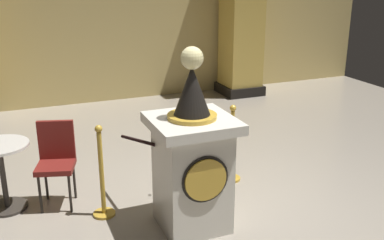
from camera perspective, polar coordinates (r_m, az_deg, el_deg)
The scene contains 9 objects.
ground_plane at distance 5.15m, azimuth 2.97°, elevation -11.39°, with size 11.74×11.74×0.00m, color #9E9384.
back_wall at distance 9.26m, azimuth -10.35°, elevation 13.36°, with size 11.74×0.16×3.58m, color tan.
pedestal_clock at distance 4.58m, azimuth 0.02°, elevation -5.15°, with size 0.81×0.81×1.88m.
stanchion_near at distance 5.75m, azimuth 4.98°, elevation -4.33°, with size 0.24×0.24×0.99m.
stanchion_far at distance 5.01m, azimuth -11.16°, elevation -7.96°, with size 0.24×0.24×1.04m.
velvet_rope at distance 5.16m, azimuth -2.57°, elevation -1.69°, with size 1.01×0.99×0.22m.
column_right at distance 9.64m, azimuth 6.28°, elevation 13.22°, with size 0.86×0.86×3.44m.
cafe_table at distance 5.41m, azimuth -22.71°, elevation -5.55°, with size 0.63×0.63×0.77m.
cafe_chair_red at distance 5.31m, azimuth -16.66°, elevation -4.37°, with size 0.50×0.50×0.96m.
Camera 1 is at (-1.93, -4.04, 2.56)m, focal length 42.58 mm.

